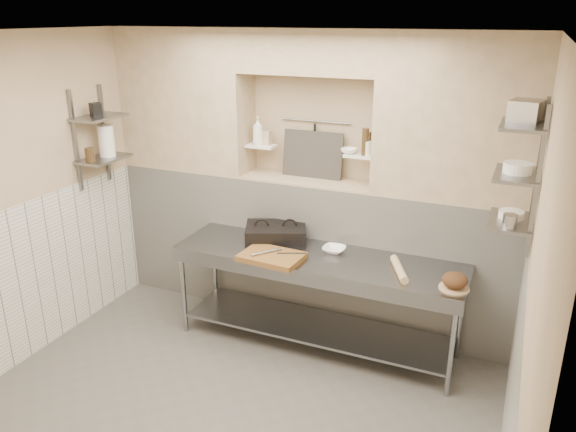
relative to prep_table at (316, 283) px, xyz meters
The scene contains 48 objects.
floor 1.41m from the prep_table, 104.65° to the right, with size 4.00×3.90×0.10m, color #534F4A.
ceiling 2.52m from the prep_table, 104.65° to the right, with size 4.00×3.90×0.10m, color silver.
wall_left 2.75m from the prep_table, 153.37° to the right, with size 0.10×3.90×2.80m, color tan.
wall_right 2.24m from the prep_table, 34.21° to the right, with size 0.10×3.90×2.80m, color tan.
wall_back 1.16m from the prep_table, 110.75° to the left, with size 4.00×0.10×2.80m, color tan.
backwall_lower 0.65m from the prep_table, 118.63° to the left, with size 4.00×0.40×1.40m, color silver.
alcove_sill 1.00m from the prep_table, 118.63° to the left, with size 1.30×0.40×0.02m, color tan.
backwall_pillar_left 2.26m from the prep_table, 160.87° to the left, with size 1.35×0.40×1.40m, color tan.
backwall_pillar_right 1.86m from the prep_table, 29.17° to the left, with size 1.35×0.40×1.40m, color tan.
backwall_header 2.06m from the prep_table, 118.63° to the left, with size 1.30×0.40×0.40m, color tan.
wainscot_left 2.59m from the prep_table, 152.77° to the right, with size 0.02×3.90×1.40m, color silver.
wainscot_right 2.06m from the prep_table, 35.15° to the right, with size 0.02×3.90×1.40m, color silver.
alcove_shelf_left 1.45m from the prep_table, 145.00° to the left, with size 0.28×0.16×0.03m, color white.
alcove_shelf_right 1.21m from the prep_table, 71.41° to the left, with size 0.28×0.16×0.03m, color white.
utensil_rail 1.53m from the prep_table, 112.78° to the left, with size 0.02×0.02×0.70m, color gray.
hanging_steel 1.38m from the prep_table, 113.35° to the left, with size 0.02×0.02×0.30m, color black.
splash_panel 1.24m from the prep_table, 114.89° to the left, with size 0.60×0.02×0.45m, color #383330.
shelf_rail_left_a 2.56m from the prep_table, behind, with size 0.03×0.03×0.95m, color slate.
shelf_rail_left_b 2.58m from the prep_table, behind, with size 0.03×0.03×0.95m, color slate.
wall_shelf_left_lower 2.36m from the prep_table, behind, with size 0.30×0.50×0.03m, color slate.
wall_shelf_left_upper 2.55m from the prep_table, behind, with size 0.30×0.50×0.03m, color slate.
shelf_rail_right_a 2.06m from the prep_table, ahead, with size 0.03×0.03×1.05m, color slate.
shelf_rail_right_b 2.08m from the prep_table, 11.31° to the right, with size 0.03×0.03×1.05m, color slate.
wall_shelf_right_lower 1.76m from the prep_table, ahead, with size 0.30×0.50×0.03m, color slate.
wall_shelf_right_mid 1.95m from the prep_table, ahead, with size 0.30×0.50×0.03m, color slate.
wall_shelf_right_upper 2.19m from the prep_table, ahead, with size 0.30×0.50×0.03m, color slate.
prep_table is the anchor object (origin of this frame).
panini_press 0.62m from the prep_table, 158.96° to the left, with size 0.67×0.59×0.15m.
cutting_board 0.49m from the prep_table, 147.85° to the right, with size 0.53×0.37×0.05m, color brown.
knife_blade 0.38m from the prep_table, 144.43° to the right, with size 0.26×0.03×0.01m, color gray.
tongs 0.55m from the prep_table, 151.40° to the right, with size 0.03×0.03×0.29m, color gray.
mixing_bowl 0.34m from the prep_table, 53.41° to the left, with size 0.20×0.20×0.05m, color white.
rolling_pin 0.79m from the prep_table, ahead, with size 0.07×0.07×0.44m, color #D0B181.
bread_board 1.24m from the prep_table, ahead, with size 0.24×0.24×0.01m, color #D0B181.
bread_loaf 1.25m from the prep_table, ahead, with size 0.20×0.20×0.12m, color #4C2D19.
bottle_soap 1.57m from the prep_table, 146.44° to the left, with size 0.10×0.11×0.27m, color white.
jar_alcove 1.50m from the prep_table, 141.77° to the left, with size 0.09×0.09×0.13m, color tan.
bowl_alcove 1.23m from the prep_table, 81.34° to the left, with size 0.15×0.15×0.05m, color white.
condiment_a 1.35m from the prep_table, 64.44° to the left, with size 0.06×0.06×0.21m, color #372713.
condiment_b 1.33m from the prep_table, 66.57° to the left, with size 0.06×0.06×0.25m, color #372713.
condiment_c 1.29m from the prep_table, 65.45° to the left, with size 0.08×0.08×0.13m, color white.
jug_left 2.42m from the prep_table, behind, with size 0.15×0.15×0.30m, color white.
jar_left 2.41m from the prep_table, behind, with size 0.09×0.09×0.13m, color #372713.
box_left_upper 2.59m from the prep_table, behind, with size 0.09×0.09×0.13m, color black.
bowl_right 1.78m from the prep_table, ahead, with size 0.18×0.18×0.05m, color white.
canister_right 1.81m from the prep_table, 11.56° to the right, with size 0.10×0.10×0.10m, color gray.
bowl_right_mid 1.99m from the prep_table, ahead, with size 0.20×0.20×0.07m, color white.
basket_right 2.25m from the prep_table, ahead, with size 0.20×0.24×0.15m, color gray.
Camera 1 is at (1.87, -3.07, 2.91)m, focal length 35.00 mm.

